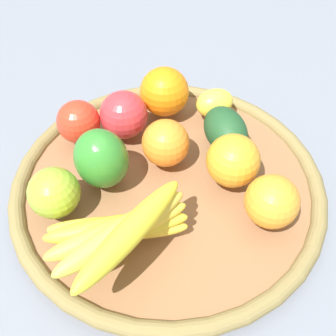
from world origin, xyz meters
The scene contains 13 objects.
ground_plane centered at (0.00, 0.00, 0.00)m, with size 2.40×2.40×0.00m, color slate.
basket centered at (0.00, 0.00, 0.02)m, with size 0.46×0.46×0.03m.
avocado centered at (-0.11, 0.02, 0.06)m, with size 0.09×0.06×0.06m, color #1E4925.
banana_bunch centered at (0.13, 0.04, 0.07)m, with size 0.18×0.15×0.09m.
orange_2 centered at (-0.10, -0.11, 0.07)m, with size 0.08×0.08×0.08m, color orange.
apple_1 centered at (-0.02, -0.12, 0.07)m, with size 0.08×0.08×0.08m, color red.
orange_1 centered at (-0.04, 0.15, 0.07)m, with size 0.07×0.07×0.07m, color orange.
orange_3 centered at (-0.02, -0.03, 0.07)m, with size 0.07×0.07×0.07m, color orange.
bell_pepper centered at (0.07, -0.06, 0.08)m, with size 0.08×0.07×0.09m, color #307E2B.
lemon_0 centered at (-0.16, -0.04, 0.05)m, with size 0.06×0.05×0.05m, color yellow.
orange_0 centered at (-0.06, 0.07, 0.07)m, with size 0.08×0.08×0.08m, color orange.
apple_0 centered at (0.14, -0.07, 0.07)m, with size 0.07×0.07×0.07m, color #92B130.
apple_2 centered at (0.03, -0.16, 0.07)m, with size 0.07×0.07×0.07m, color red.
Camera 1 is at (0.28, 0.26, 0.48)m, focal length 43.15 mm.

